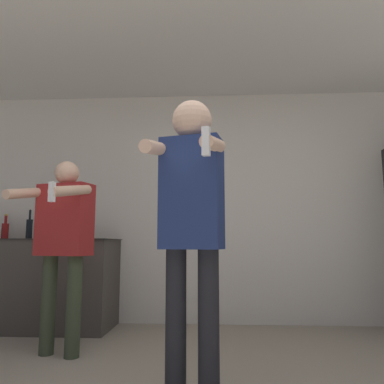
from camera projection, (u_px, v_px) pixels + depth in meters
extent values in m
cube|color=silver|center=(202.00, 206.00, 4.19)|extent=(7.00, 0.06, 2.55)
cube|color=silver|center=(197.00, 30.00, 3.03)|extent=(7.00, 3.15, 0.05)
cube|color=#47423D|center=(35.00, 284.00, 3.82)|extent=(1.60, 0.64, 0.89)
cube|color=#272421|center=(38.00, 239.00, 3.88)|extent=(1.63, 0.67, 0.01)
cylinder|color=maroon|center=(5.00, 231.00, 4.00)|extent=(0.07, 0.07, 0.17)
cylinder|color=maroon|center=(6.00, 219.00, 4.01)|extent=(0.03, 0.03, 0.09)
sphere|color=#B29933|center=(6.00, 215.00, 4.02)|extent=(0.03, 0.03, 0.03)
cylinder|color=silver|center=(52.00, 231.00, 3.97)|extent=(0.09, 0.09, 0.17)
cylinder|color=silver|center=(52.00, 219.00, 3.99)|extent=(0.03, 0.03, 0.08)
sphere|color=#B29933|center=(52.00, 215.00, 3.99)|extent=(0.04, 0.04, 0.04)
cylinder|color=black|center=(29.00, 229.00, 3.99)|extent=(0.06, 0.06, 0.21)
cylinder|color=black|center=(30.00, 215.00, 4.01)|extent=(0.02, 0.02, 0.10)
sphere|color=black|center=(30.00, 211.00, 4.01)|extent=(0.03, 0.03, 0.03)
cylinder|color=maroon|center=(77.00, 230.00, 3.96)|extent=(0.06, 0.06, 0.19)
cylinder|color=maroon|center=(77.00, 218.00, 3.97)|extent=(0.03, 0.03, 0.06)
sphere|color=maroon|center=(77.00, 215.00, 3.98)|extent=(0.03, 0.03, 0.03)
cylinder|color=black|center=(176.00, 326.00, 2.01)|extent=(0.11, 0.11, 0.82)
cylinder|color=black|center=(209.00, 329.00, 1.96)|extent=(0.11, 0.11, 0.82)
cube|color=navy|center=(192.00, 193.00, 2.08)|extent=(0.37, 0.27, 0.62)
sphere|color=beige|center=(192.00, 120.00, 2.14)|extent=(0.23, 0.23, 0.23)
cylinder|color=beige|center=(156.00, 148.00, 2.01)|extent=(0.14, 0.32, 0.12)
cylinder|color=beige|center=(213.00, 144.00, 1.93)|extent=(0.14, 0.32, 0.12)
cube|color=white|center=(206.00, 141.00, 1.78)|extent=(0.04, 0.04, 0.14)
cylinder|color=#38422D|center=(49.00, 304.00, 2.95)|extent=(0.11, 0.11, 0.76)
cylinder|color=#38422D|center=(74.00, 306.00, 2.87)|extent=(0.11, 0.11, 0.76)
cube|color=maroon|center=(65.00, 220.00, 3.00)|extent=(0.47, 0.31, 0.57)
sphere|color=beige|center=(67.00, 173.00, 3.05)|extent=(0.19, 0.19, 0.19)
cylinder|color=beige|center=(27.00, 193.00, 2.90)|extent=(0.19, 0.43, 0.15)
cylinder|color=beige|center=(71.00, 191.00, 2.77)|extent=(0.19, 0.43, 0.15)
cube|color=white|center=(52.00, 192.00, 2.57)|extent=(0.04, 0.04, 0.14)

